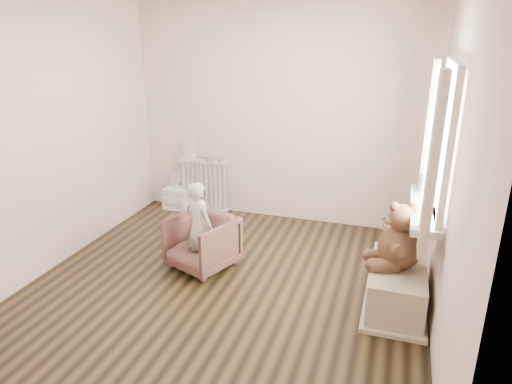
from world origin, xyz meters
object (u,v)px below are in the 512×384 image
(radiator, at_px, (204,183))
(toy_vanity, at_px, (176,189))
(armchair, at_px, (202,242))
(teddy_bear, at_px, (401,237))
(child, at_px, (199,226))
(toy_bench, at_px, (397,287))
(plush_cat, at_px, (424,180))

(radiator, distance_m, toy_vanity, 0.42)
(radiator, height_order, armchair, radiator)
(radiator, relative_size, teddy_bear, 1.23)
(child, bearing_deg, toy_bench, -161.52)
(toy_vanity, distance_m, armchair, 1.70)
(child, xyz_separation_m, toy_bench, (1.88, -0.11, -0.27))
(radiator, relative_size, toy_vanity, 1.37)
(toy_bench, bearing_deg, radiator, 147.78)
(teddy_bear, bearing_deg, radiator, 134.24)
(radiator, height_order, toy_bench, radiator)
(armchair, xyz_separation_m, child, (0.00, -0.05, 0.20))
(radiator, xyz_separation_m, teddy_bear, (2.47, -1.57, 0.28))
(teddy_bear, relative_size, plush_cat, 2.49)
(armchair, bearing_deg, radiator, 134.86)
(toy_vanity, height_order, plush_cat, plush_cat)
(child, bearing_deg, teddy_bear, -161.88)
(radiator, relative_size, toy_bench, 0.82)
(radiator, xyz_separation_m, plush_cat, (2.62, -0.98, 0.61))
(plush_cat, bearing_deg, teddy_bear, -122.72)
(radiator, bearing_deg, child, -67.58)
(armchair, height_order, toy_bench, armchair)
(armchair, height_order, plush_cat, plush_cat)
(child, distance_m, teddy_bear, 1.88)
(toy_bench, bearing_deg, armchair, 175.24)
(toy_vanity, xyz_separation_m, armchair, (1.00, -1.38, -0.01))
(child, relative_size, teddy_bear, 1.60)
(toy_vanity, distance_m, teddy_bear, 3.28)
(plush_cat, bearing_deg, toy_vanity, 144.33)
(child, height_order, toy_bench, child)
(radiator, bearing_deg, plush_cat, -20.50)
(toy_vanity, xyz_separation_m, plush_cat, (3.02, -0.95, 0.72))
(child, xyz_separation_m, plush_cat, (2.02, 0.48, 0.53))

